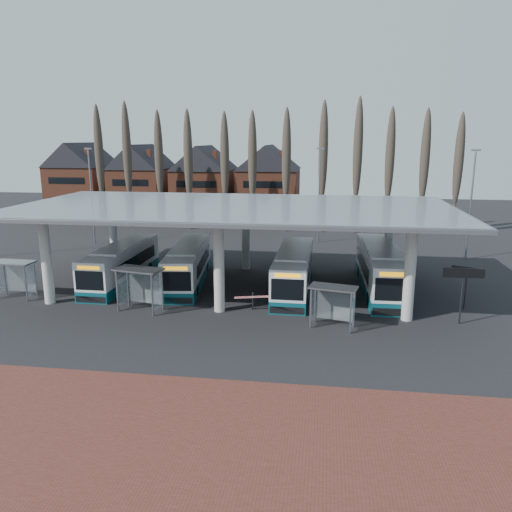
# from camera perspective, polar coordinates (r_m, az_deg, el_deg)

# --- Properties ---
(ground) EXTENTS (140.00, 140.00, 0.00)m
(ground) POSITION_cam_1_polar(r_m,az_deg,el_deg) (31.00, -5.14, -7.79)
(ground) COLOR black
(ground) RESTS_ON ground
(brick_strip) EXTENTS (70.00, 10.00, 0.03)m
(brick_strip) POSITION_cam_1_polar(r_m,az_deg,el_deg) (20.72, -13.07, -19.50)
(brick_strip) COLOR brown
(brick_strip) RESTS_ON ground
(station_canopy) EXTENTS (32.00, 16.00, 6.34)m
(station_canopy) POSITION_cam_1_polar(r_m,az_deg,el_deg) (37.17, -2.54, 4.85)
(station_canopy) COLOR beige
(station_canopy) RESTS_ON ground
(poplar_row) EXTENTS (45.10, 1.10, 14.50)m
(poplar_row) POSITION_cam_1_polar(r_m,az_deg,el_deg) (61.57, 1.73, 11.09)
(poplar_row) COLOR #473D33
(poplar_row) RESTS_ON ground
(townhouse_row) EXTENTS (36.80, 10.30, 12.25)m
(townhouse_row) POSITION_cam_1_polar(r_m,az_deg,el_deg) (75.75, -9.42, 9.18)
(townhouse_row) COLOR brown
(townhouse_row) RESTS_ON ground
(lamp_post_a) EXTENTS (0.80, 0.16, 10.17)m
(lamp_post_a) POSITION_cam_1_polar(r_m,az_deg,el_deg) (56.21, -18.30, 6.70)
(lamp_post_a) COLOR slate
(lamp_post_a) RESTS_ON ground
(lamp_post_b) EXTENTS (0.80, 0.16, 10.17)m
(lamp_post_b) POSITION_cam_1_polar(r_m,az_deg,el_deg) (54.46, 7.22, 7.07)
(lamp_post_b) COLOR slate
(lamp_post_b) RESTS_ON ground
(lamp_post_c) EXTENTS (0.80, 0.16, 10.17)m
(lamp_post_c) POSITION_cam_1_polar(r_m,az_deg,el_deg) (50.28, 23.34, 5.59)
(lamp_post_c) COLOR slate
(lamp_post_c) RESTS_ON ground
(bus_0) EXTENTS (2.38, 10.89, 3.02)m
(bus_0) POSITION_cam_1_polar(r_m,az_deg,el_deg) (40.74, -15.08, -0.96)
(bus_0) COLOR silver
(bus_0) RESTS_ON ground
(bus_1) EXTENTS (3.67, 11.15, 3.04)m
(bus_1) POSITION_cam_1_polar(r_m,az_deg,el_deg) (39.57, -7.75, -1.02)
(bus_1) COLOR silver
(bus_1) RESTS_ON ground
(bus_2) EXTENTS (2.49, 11.25, 3.12)m
(bus_2) POSITION_cam_1_polar(r_m,az_deg,el_deg) (37.42, 4.34, -1.70)
(bus_2) COLOR silver
(bus_2) RESTS_ON ground
(bus_3) EXTENTS (2.89, 12.05, 3.33)m
(bus_3) POSITION_cam_1_polar(r_m,az_deg,el_deg) (38.45, 14.01, -1.51)
(bus_3) COLOR silver
(bus_3) RESTS_ON ground
(shelter_0) EXTENTS (2.92, 1.54, 2.66)m
(shelter_0) POSITION_cam_1_polar(r_m,az_deg,el_deg) (39.38, -25.79, -1.56)
(shelter_0) COLOR gray
(shelter_0) RESTS_ON ground
(shelter_1) EXTENTS (3.36, 2.18, 2.88)m
(shelter_1) POSITION_cam_1_polar(r_m,az_deg,el_deg) (33.65, -13.07, -2.63)
(shelter_1) COLOR gray
(shelter_1) RESTS_ON ground
(shelter_2) EXTENTS (3.02, 1.98, 2.58)m
(shelter_2) POSITION_cam_1_polar(r_m,az_deg,el_deg) (30.25, 8.82, -4.68)
(shelter_2) COLOR gray
(shelter_2) RESTS_ON ground
(info_sign_0) EXTENTS (2.37, 0.18, 3.52)m
(info_sign_0) POSITION_cam_1_polar(r_m,az_deg,el_deg) (32.57, 22.63, -2.28)
(info_sign_0) COLOR black
(info_sign_0) RESTS_ON ground
(info_sign_1) EXTENTS (1.85, 0.89, 2.94)m
(info_sign_1) POSITION_cam_1_polar(r_m,az_deg,el_deg) (35.57, 22.98, -1.88)
(info_sign_1) COLOR black
(info_sign_1) RESTS_ON ground
(barrier) EXTENTS (2.24, 0.91, 1.14)m
(barrier) POSITION_cam_1_polar(r_m,az_deg,el_deg) (32.95, -0.48, -4.82)
(barrier) COLOR black
(barrier) RESTS_ON ground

